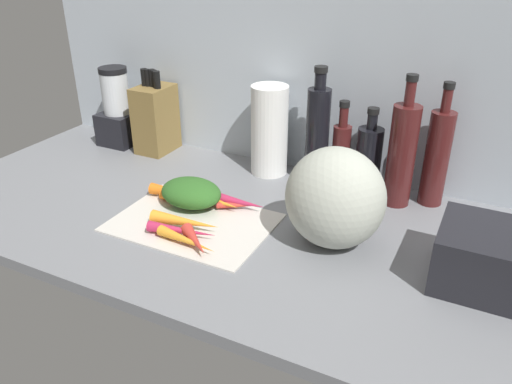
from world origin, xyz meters
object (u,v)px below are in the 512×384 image
at_px(carrot_4, 195,241).
at_px(carrot_5, 186,240).
at_px(carrot_0, 176,192).
at_px(carrot_3, 178,196).
at_px(carrot_9, 213,200).
at_px(paper_towel_roll, 269,131).
at_px(bottle_0, 317,135).
at_px(carrot_10, 197,195).
at_px(blender_appliance, 118,112).
at_px(carrot_2, 236,205).
at_px(knife_block, 156,118).
at_px(bottle_3, 402,154).
at_px(carrot_6, 185,222).
at_px(dish_rack, 504,262).
at_px(bottle_2, 368,159).
at_px(carrot_8, 182,231).
at_px(bottle_1, 341,153).
at_px(carrot_1, 238,202).
at_px(cutting_board, 193,222).
at_px(winter_squash, 335,198).
at_px(carrot_7, 179,201).
at_px(bottle_4, 437,156).

bearing_deg(carrot_4, carrot_5, -168.79).
xyz_separation_m(carrot_0, carrot_3, (0.01, -0.01, -0.01)).
bearing_deg(carrot_9, paper_towel_roll, 83.38).
relative_size(carrot_5, carrot_9, 1.05).
bearing_deg(carrot_9, bottle_0, 55.27).
relative_size(carrot_3, carrot_9, 0.77).
height_order(carrot_3, carrot_9, carrot_9).
relative_size(carrot_10, blender_appliance, 0.67).
height_order(carrot_2, bottle_0, bottle_0).
distance_m(carrot_3, knife_block, 0.41).
height_order(knife_block, bottle_3, bottle_3).
relative_size(carrot_6, dish_rack, 0.67).
relative_size(bottle_2, dish_rack, 0.93).
bearing_deg(carrot_3, bottle_3, 26.55).
bearing_deg(carrot_2, carrot_8, -106.45).
bearing_deg(bottle_1, carrot_1, -127.05).
height_order(paper_towel_roll, bottle_3, bottle_3).
bearing_deg(carrot_3, carrot_0, 145.23).
bearing_deg(bottle_2, knife_block, -179.27).
distance_m(carrot_10, bottle_1, 0.42).
bearing_deg(cutting_board, knife_block, 135.85).
distance_m(carrot_8, paper_towel_roll, 0.46).
relative_size(winter_squash, knife_block, 0.88).
bearing_deg(cutting_board, bottle_0, 61.77).
relative_size(bottle_0, dish_rack, 1.30).
bearing_deg(dish_rack, bottle_1, 145.77).
height_order(carrot_0, carrot_6, carrot_6).
bearing_deg(carrot_7, carrot_8, -52.95).
bearing_deg(carrot_4, dish_rack, 14.21).
distance_m(carrot_2, carrot_6, 0.16).
xyz_separation_m(carrot_3, blender_appliance, (-0.43, 0.28, 0.10)).
height_order(carrot_0, carrot_1, same).
bearing_deg(cutting_board, bottle_2, 47.38).
bearing_deg(bottle_2, bottle_3, -17.25).
xyz_separation_m(carrot_1, bottle_1, (0.19, 0.26, 0.08)).
height_order(carrot_9, bottle_3, bottle_3).
bearing_deg(carrot_10, carrot_0, -159.61).
xyz_separation_m(carrot_0, bottle_0, (0.30, 0.28, 0.13)).
relative_size(carrot_0, carrot_7, 1.24).
bearing_deg(carrot_5, carrot_0, 129.82).
distance_m(knife_block, bottle_4, 0.90).
height_order(carrot_9, paper_towel_roll, paper_towel_roll).
relative_size(knife_block, bottle_3, 0.78).
bearing_deg(cutting_board, carrot_4, -54.16).
distance_m(carrot_0, dish_rack, 0.83).
relative_size(carrot_4, bottle_1, 0.47).
height_order(carrot_2, paper_towel_roll, paper_towel_roll).
bearing_deg(carrot_7, carrot_2, 18.21).
distance_m(carrot_9, knife_block, 0.48).
bearing_deg(carrot_3, bottle_1, 38.82).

